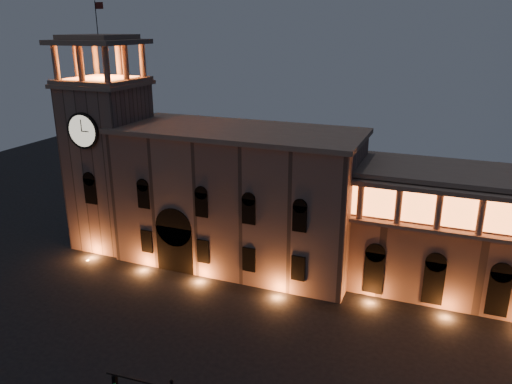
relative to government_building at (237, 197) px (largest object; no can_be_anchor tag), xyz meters
The scene contains 3 objects.
ground 23.71m from the government_building, 84.59° to the right, with size 160.00×160.00×0.00m, color black.
government_building is the anchor object (origin of this frame).
clock_tower 18.82m from the government_building, behind, with size 9.80×9.80×32.40m.
Camera 1 is at (22.13, -32.78, 29.59)m, focal length 35.00 mm.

